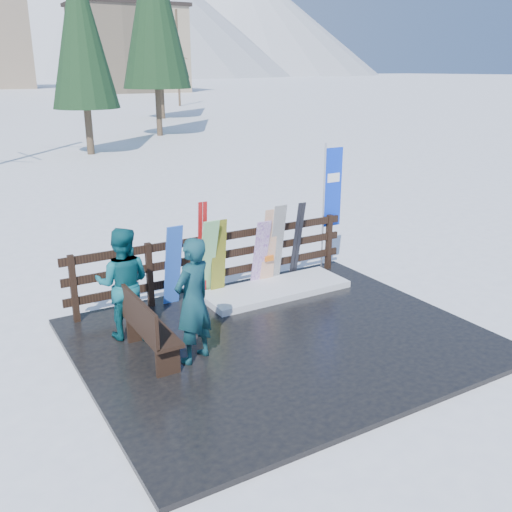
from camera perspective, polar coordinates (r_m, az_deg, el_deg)
ground at (r=9.05m, az=2.47°, el=-8.50°), size 700.00×700.00×0.00m
deck at (r=9.03m, az=2.47°, el=-8.27°), size 6.00×5.00×0.08m
fence at (r=10.53m, az=-3.99°, el=-0.23°), size 5.60×0.10×1.15m
snow_patch at (r=10.67m, az=1.97°, el=-3.36°), size 2.77×1.00×0.12m
bench at (r=8.31m, az=-10.95°, el=-6.81°), size 0.40×1.50×0.97m
snowboard_0 at (r=9.95m, az=-8.31°, el=-0.97°), size 0.29×0.37×1.50m
snowboard_1 at (r=10.20m, az=-4.88°, el=-0.32°), size 0.30×0.45×1.51m
snowboard_2 at (r=10.30m, az=-3.77°, el=-0.23°), size 0.27×0.19×1.46m
snowboard_3 at (r=10.72m, az=0.45°, el=0.20°), size 0.29×0.31×1.33m
snowboard_4 at (r=10.86m, az=2.07°, el=1.13°), size 0.28×0.28×1.59m
snowboard_5 at (r=10.79m, az=1.32°, el=0.85°), size 0.29×0.24×1.53m
ski_pair_a at (r=10.19m, az=-5.40°, el=0.53°), size 0.16×0.18×1.81m
ski_pair_b at (r=11.20m, az=4.14°, el=1.57°), size 0.17×0.31×1.57m
rental_flag at (r=11.70m, az=7.47°, el=6.34°), size 0.45×0.04×2.60m
person_front at (r=8.01m, az=-6.32°, el=-4.46°), size 0.79×0.67×1.83m
person_back at (r=8.91m, az=-13.14°, el=-2.68°), size 1.06×0.98×1.76m
trees at (r=56.09m, az=-23.59°, el=18.61°), size 41.89×68.64×13.29m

